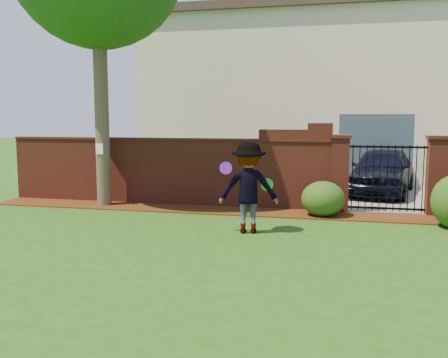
% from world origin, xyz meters
% --- Properties ---
extents(ground, '(80.00, 80.00, 0.01)m').
position_xyz_m(ground, '(0.00, 0.00, -0.01)').
color(ground, '#204A12').
rests_on(ground, ground).
extents(mulch_bed, '(11.10, 1.08, 0.03)m').
position_xyz_m(mulch_bed, '(-0.95, 3.34, 0.01)').
color(mulch_bed, '#371B0A').
rests_on(mulch_bed, ground).
extents(brick_wall, '(8.70, 0.31, 2.16)m').
position_xyz_m(brick_wall, '(-2.01, 4.00, 0.93)').
color(brick_wall, maroon).
rests_on(brick_wall, ground).
extents(pillar_left, '(0.50, 0.50, 1.88)m').
position_xyz_m(pillar_left, '(2.40, 4.00, 0.96)').
color(pillar_left, maroon).
rests_on(pillar_left, ground).
extents(pillar_right, '(0.50, 0.50, 1.88)m').
position_xyz_m(pillar_right, '(4.60, 4.00, 0.96)').
color(pillar_right, maroon).
rests_on(pillar_right, ground).
extents(iron_gate, '(1.78, 0.03, 1.60)m').
position_xyz_m(iron_gate, '(3.50, 4.00, 0.85)').
color(iron_gate, black).
rests_on(iron_gate, ground).
extents(driveway, '(3.20, 8.00, 0.01)m').
position_xyz_m(driveway, '(3.50, 8.00, 0.01)').
color(driveway, slate).
rests_on(driveway, ground).
extents(house, '(12.40, 6.40, 6.30)m').
position_xyz_m(house, '(1.00, 12.00, 3.16)').
color(house, '#EEDDC7').
rests_on(house, ground).
extents(car, '(2.41, 4.35, 1.40)m').
position_xyz_m(car, '(3.57, 6.99, 0.70)').
color(car, black).
rests_on(car, ground).
extents(paper_notice, '(0.20, 0.01, 0.28)m').
position_xyz_m(paper_notice, '(-3.60, 3.21, 1.50)').
color(paper_notice, white).
rests_on(paper_notice, tree).
extents(shrub_left, '(1.01, 1.01, 0.83)m').
position_xyz_m(shrub_left, '(2.03, 3.24, 0.41)').
color(shrub_left, '#1B4414').
rests_on(shrub_left, ground).
extents(man, '(1.27, 0.87, 1.82)m').
position_xyz_m(man, '(0.64, 1.22, 0.91)').
color(man, gray).
rests_on(man, ground).
extents(frisbee_purple, '(0.26, 0.15, 0.25)m').
position_xyz_m(frisbee_purple, '(0.24, 0.98, 1.32)').
color(frisbee_purple, purple).
rests_on(frisbee_purple, man).
extents(frisbee_green, '(0.26, 0.13, 0.25)m').
position_xyz_m(frisbee_green, '(1.01, 1.26, 0.98)').
color(frisbee_green, green).
rests_on(frisbee_green, man).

